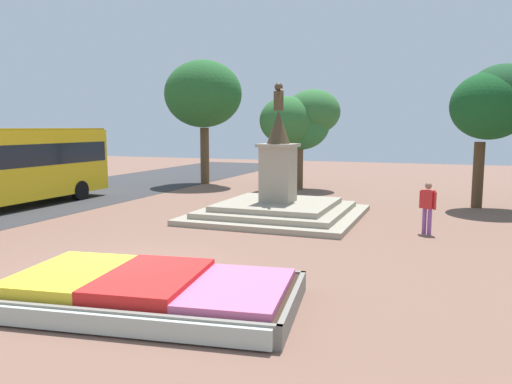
# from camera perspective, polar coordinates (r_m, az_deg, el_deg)

# --- Properties ---
(ground_plane) EXTENTS (78.93, 78.93, 0.00)m
(ground_plane) POSITION_cam_1_polar(r_m,az_deg,el_deg) (11.91, -15.53, -9.21)
(ground_plane) COLOR brown
(flower_planter) EXTENTS (5.89, 3.81, 0.61)m
(flower_planter) POSITION_cam_1_polar(r_m,az_deg,el_deg) (9.82, -12.33, -11.06)
(flower_planter) COLOR #38281C
(flower_planter) RESTS_ON ground_plane
(statue_monument) EXTENTS (5.96, 5.96, 4.96)m
(statue_monument) POSITION_cam_1_polar(r_m,az_deg,el_deg) (18.66, 2.53, -0.96)
(statue_monument) COLOR gray
(statue_monument) RESTS_ON ground_plane
(pedestrian_near_planter) EXTENTS (0.52, 0.37, 1.64)m
(pedestrian_near_planter) POSITION_cam_1_polar(r_m,az_deg,el_deg) (16.57, 19.02, -1.34)
(pedestrian_near_planter) COLOR #8C4C99
(pedestrian_near_planter) RESTS_ON ground_plane
(park_tree_far_left) EXTENTS (3.48, 3.41, 5.88)m
(park_tree_far_left) POSITION_cam_1_polar(r_m,az_deg,el_deg) (22.57, 25.72, 9.23)
(park_tree_far_left) COLOR #4C3823
(park_tree_far_left) RESTS_ON ground_plane
(park_tree_far_right) EXTENTS (4.06, 3.94, 5.37)m
(park_tree_far_right) POSITION_cam_1_polar(r_m,az_deg,el_deg) (26.99, 5.08, 8.27)
(park_tree_far_right) COLOR brown
(park_tree_far_right) RESTS_ON ground_plane
(park_tree_mid_canopy) EXTENTS (4.53, 4.41, 7.14)m
(park_tree_mid_canopy) POSITION_cam_1_polar(r_m,az_deg,el_deg) (29.39, -6.14, 10.86)
(park_tree_mid_canopy) COLOR brown
(park_tree_mid_canopy) RESTS_ON ground_plane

